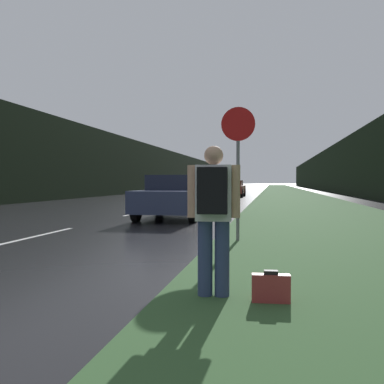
# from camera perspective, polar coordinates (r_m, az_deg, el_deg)

# --- Properties ---
(grass_verge) EXTENTS (6.00, 240.00, 0.02)m
(grass_verge) POSITION_cam_1_polar(r_m,az_deg,el_deg) (41.77, 13.63, -0.31)
(grass_verge) COLOR #33562D
(grass_verge) RESTS_ON ground_plane
(lane_stripe_b) EXTENTS (0.12, 3.00, 0.01)m
(lane_stripe_b) POSITION_cam_1_polar(r_m,az_deg,el_deg) (10.25, -20.60, -5.72)
(lane_stripe_b) COLOR silver
(lane_stripe_b) RESTS_ON ground_plane
(lane_stripe_c) EXTENTS (0.12, 3.00, 0.01)m
(lane_stripe_c) POSITION_cam_1_polar(r_m,az_deg,el_deg) (16.59, -7.73, -2.93)
(lane_stripe_c) COLOR silver
(lane_stripe_c) RESTS_ON ground_plane
(lane_stripe_d) EXTENTS (0.12, 3.00, 0.01)m
(lane_stripe_d) POSITION_cam_1_polar(r_m,az_deg,el_deg) (23.30, -2.13, -1.65)
(lane_stripe_d) COLOR silver
(lane_stripe_d) RESTS_ON ground_plane
(treeline_far_side) EXTENTS (2.00, 140.00, 5.76)m
(treeline_far_side) POSITION_cam_1_polar(r_m,az_deg,el_deg) (54.01, -5.48, 3.16)
(treeline_far_side) COLOR black
(treeline_far_side) RESTS_ON ground_plane
(treeline_near_side) EXTENTS (2.00, 140.00, 5.48)m
(treeline_near_side) POSITION_cam_1_polar(r_m,az_deg,el_deg) (52.31, 19.77, 2.99)
(treeline_near_side) COLOR black
(treeline_near_side) RESTS_ON ground_plane
(stop_sign) EXTENTS (0.72, 0.07, 2.85)m
(stop_sign) POSITION_cam_1_polar(r_m,az_deg,el_deg) (8.67, 6.47, 4.79)
(stop_sign) COLOR slate
(stop_sign) RESTS_ON ground_plane
(hitchhiker_with_backpack) EXTENTS (0.57, 0.42, 1.66)m
(hitchhiker_with_backpack) POSITION_cam_1_polar(r_m,az_deg,el_deg) (4.39, 3.02, -2.64)
(hitchhiker_with_backpack) COLOR navy
(hitchhiker_with_backpack) RESTS_ON ground_plane
(suitcase) EXTENTS (0.40, 0.14, 0.35)m
(suitcase) POSITION_cam_1_polar(r_m,az_deg,el_deg) (4.39, 11.02, -13.18)
(suitcase) COLOR #9E3333
(suitcase) RESTS_ON ground_plane
(car_passing_near) EXTENTS (2.04, 4.34, 1.49)m
(car_passing_near) POSITION_cam_1_polar(r_m,az_deg,el_deg) (14.00, -2.45, -0.67)
(car_passing_near) COLOR #2D3856
(car_passing_near) RESTS_ON ground_plane
(car_passing_far) EXTENTS (2.03, 4.71, 1.37)m
(car_passing_far) POSITION_cam_1_polar(r_m,az_deg,el_deg) (34.19, 5.66, 0.53)
(car_passing_far) COLOR maroon
(car_passing_far) RESTS_ON ground_plane
(car_oncoming) EXTENTS (1.89, 4.34, 1.34)m
(car_oncoming) POSITION_cam_1_polar(r_m,az_deg,el_deg) (57.82, 3.82, 0.87)
(car_oncoming) COLOR #BCBCBC
(car_oncoming) RESTS_ON ground_plane
(delivery_truck) EXTENTS (2.38, 8.25, 3.63)m
(delivery_truck) POSITION_cam_1_polar(r_m,az_deg,el_deg) (76.03, 5.60, 1.93)
(delivery_truck) COLOR black
(delivery_truck) RESTS_ON ground_plane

